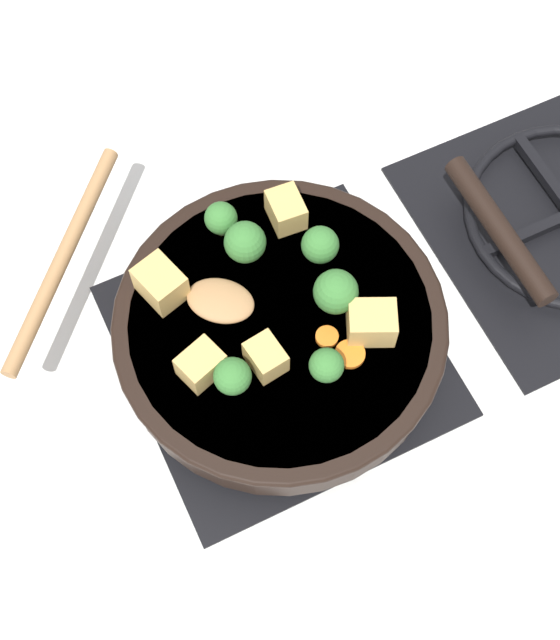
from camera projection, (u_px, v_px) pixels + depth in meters
name	position (u px, v px, depth m)	size (l,w,h in m)	color
ground_plane	(280.00, 350.00, 0.94)	(2.40, 2.40, 0.00)	silver
front_burner_grate	(280.00, 346.00, 0.93)	(0.31, 0.31, 0.03)	black
skillet_pan	(282.00, 328.00, 0.89)	(0.33, 0.43, 0.05)	black
wooden_spoon	(125.00, 275.00, 0.88)	(0.26, 0.26, 0.02)	#A87A4C
tofu_cube_center_large	(266.00, 357.00, 0.84)	(0.04, 0.03, 0.03)	tan
tofu_cube_near_handle	(161.00, 283.00, 0.87)	(0.05, 0.04, 0.04)	tan
tofu_cube_east_chunk	(372.00, 323.00, 0.85)	(0.05, 0.04, 0.04)	tan
tofu_cube_west_chunk	(286.00, 210.00, 0.90)	(0.04, 0.03, 0.03)	tan
tofu_cube_back_piece	(201.00, 365.00, 0.83)	(0.04, 0.03, 0.03)	tan
broccoli_floret_near_spoon	(232.00, 376.00, 0.82)	(0.04, 0.04, 0.04)	#709956
broccoli_floret_center_top	(320.00, 245.00, 0.88)	(0.04, 0.04, 0.05)	#709956
broccoli_floret_east_rim	(221.00, 219.00, 0.89)	(0.03, 0.03, 0.04)	#709956
broccoli_floret_west_rim	(336.00, 292.00, 0.85)	(0.04, 0.04, 0.05)	#709956
broccoli_floret_north_edge	(326.00, 366.00, 0.82)	(0.03, 0.03, 0.04)	#709956
broccoli_floret_south_cluster	(248.00, 241.00, 0.88)	(0.04, 0.04, 0.05)	#709956
carrot_slice_orange_thin	(350.00, 354.00, 0.85)	(0.03, 0.03, 0.01)	orange
carrot_slice_near_center	(327.00, 337.00, 0.86)	(0.02, 0.02, 0.01)	orange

